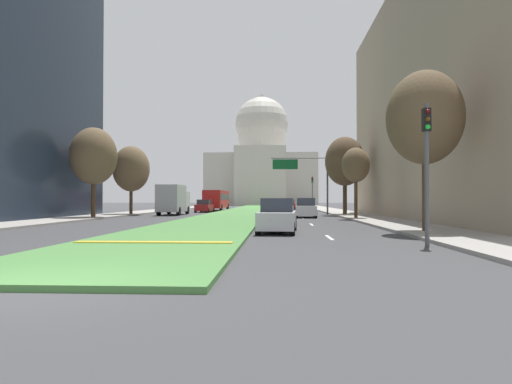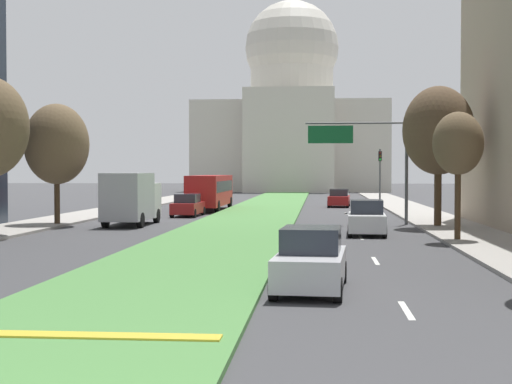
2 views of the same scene
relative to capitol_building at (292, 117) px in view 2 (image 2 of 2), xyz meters
The scene contains 19 objects.
ground_plane 60.84m from the capitol_building, 90.00° to the right, with size 265.13×265.13×0.00m, color #3D3D3F.
grass_median 66.74m from the capitol_building, 90.00° to the right, with size 6.36×108.46×0.14m, color #4C8442.
median_curb_nose 112.81m from the capitol_building, 90.00° to the right, with size 5.73×0.50×0.04m, color gold.
lane_dashes_right 80.33m from the capitol_building, 85.10° to the right, with size 0.16×63.77×0.01m.
sidewalk_left 73.72m from the capitol_building, 99.81° to the right, with size 4.00×108.46×0.15m, color #9E9991.
sidewalk_right 73.72m from the capitol_building, 80.19° to the right, with size 4.00×108.46×0.15m, color #9E9991.
capitol_building is the anchor object (origin of this frame).
traffic_light_far_right 63.08m from the capitol_building, 80.89° to the right, with size 0.28×0.35×5.20m.
overhead_guide_sign 80.10m from the capitol_building, 84.48° to the right, with size 6.36×0.20×6.50m.
street_tree_right_mid 91.77m from the capitol_building, 83.01° to the right, with size 2.35×2.35×6.08m.
street_tree_left_far 83.40m from the capitol_building, 97.66° to the right, with size 3.88×3.88×7.37m.
street_tree_right_far 83.07m from the capitol_building, 81.96° to the right, with size 4.12×4.12×8.26m.
sedan_lead_stopped 106.15m from the capitol_building, 87.57° to the right, with size 2.13×4.46×1.76m.
sedan_midblock 88.02m from the capitol_building, 85.29° to the right, with size 2.12×4.62×1.82m.
sedan_distant 73.35m from the capitol_building, 93.86° to the right, with size 1.97×4.34×1.66m.
sedan_far_horizon 58.37m from the capitol_building, 83.44° to the right, with size 2.22×4.59×1.67m.
sedan_very_far 48.27m from the capitol_building, 98.27° to the right, with size 1.94×4.46×1.67m.
box_truck_delivery 82.42m from the capitol_building, 94.73° to the right, with size 2.40×6.40×3.20m.
city_bus 64.81m from the capitol_building, 94.02° to the right, with size 2.62×11.00×2.95m.
Camera 2 is at (4.71, -6.25, 3.32)m, focal length 52.34 mm.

